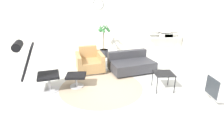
# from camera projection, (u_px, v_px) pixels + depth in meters

# --- Properties ---
(ground_plane) EXTENTS (12.00, 12.00, 0.00)m
(ground_plane) POSITION_uv_depth(u_px,v_px,m) (108.00, 86.00, 4.67)
(ground_plane) COLOR silver
(wall_back) EXTENTS (12.00, 0.09, 2.80)m
(wall_back) POSITION_uv_depth(u_px,v_px,m) (106.00, 20.00, 7.24)
(wall_back) COLOR silver
(wall_back) RESTS_ON ground_plane
(round_rug) EXTENTS (2.17, 2.17, 0.01)m
(round_rug) POSITION_uv_depth(u_px,v_px,m) (101.00, 87.00, 4.61)
(round_rug) COLOR tan
(round_rug) RESTS_ON ground_plane
(lounge_chair) EXTENTS (1.01, 0.75, 1.30)m
(lounge_chair) POSITION_uv_depth(u_px,v_px,m) (33.00, 64.00, 4.08)
(lounge_chair) COLOR #BCBCC1
(lounge_chair) RESTS_ON ground_plane
(ottoman) EXTENTS (0.50, 0.42, 0.34)m
(ottoman) POSITION_uv_depth(u_px,v_px,m) (76.00, 78.00, 4.54)
(ottoman) COLOR #BCBCC1
(ottoman) RESTS_ON ground_plane
(armchair_red) EXTENTS (1.00, 1.03, 0.76)m
(armchair_red) POSITION_uv_depth(u_px,v_px,m) (90.00, 62.00, 5.61)
(armchair_red) COLOR silver
(armchair_red) RESTS_ON ground_plane
(couch_low) EXTENTS (1.54, 1.25, 0.61)m
(couch_low) POSITION_uv_depth(u_px,v_px,m) (131.00, 64.00, 5.60)
(couch_low) COLOR black
(couch_low) RESTS_ON ground_plane
(side_table) EXTENTS (0.47, 0.47, 0.45)m
(side_table) POSITION_uv_depth(u_px,v_px,m) (164.00, 75.00, 4.35)
(side_table) COLOR black
(side_table) RESTS_ON ground_plane
(crt_television) EXTENTS (0.45, 0.51, 0.59)m
(crt_television) POSITION_uv_depth(u_px,v_px,m) (221.00, 88.00, 3.86)
(crt_television) COLOR #B7B7B7
(crt_television) RESTS_ON ground_plane
(potted_plant) EXTENTS (0.53, 0.53, 1.38)m
(potted_plant) POSITION_uv_depth(u_px,v_px,m) (104.00, 44.00, 6.95)
(potted_plant) COLOR #333338
(potted_plant) RESTS_ON ground_plane
(shelf_unit) EXTENTS (1.32, 0.28, 1.78)m
(shelf_unit) POSITION_uv_depth(u_px,v_px,m) (166.00, 33.00, 7.27)
(shelf_unit) COLOR #BCBCC1
(shelf_unit) RESTS_ON ground_plane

